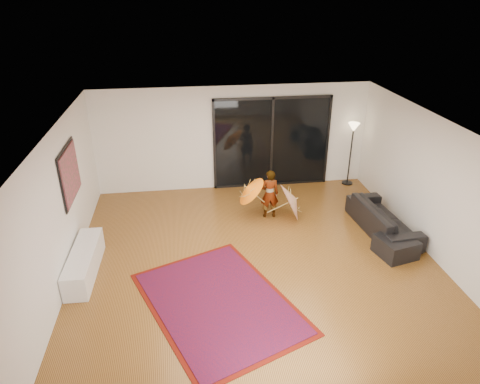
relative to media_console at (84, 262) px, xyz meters
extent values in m
plane|color=#935F28|center=(3.25, -0.06, -0.24)|extent=(7.00, 7.00, 0.00)
plane|color=white|center=(3.25, -0.06, 2.46)|extent=(7.00, 7.00, 0.00)
plane|color=silver|center=(3.25, 3.44, 1.11)|extent=(7.00, 0.00, 7.00)
plane|color=silver|center=(3.25, -3.56, 1.11)|extent=(7.00, 0.00, 7.00)
plane|color=silver|center=(-0.25, -0.06, 1.11)|extent=(0.00, 7.00, 7.00)
plane|color=silver|center=(6.75, -0.06, 1.11)|extent=(0.00, 7.00, 7.00)
cube|color=black|center=(4.25, 3.41, 0.96)|extent=(3.00, 0.04, 2.40)
cube|color=black|center=(4.25, 3.39, 2.13)|extent=(3.06, 0.06, 0.06)
cube|color=black|center=(4.25, 3.39, -0.21)|extent=(3.06, 0.06, 0.06)
cube|color=black|center=(4.25, 3.39, 0.96)|extent=(0.06, 0.06, 2.40)
cube|color=black|center=(-0.23, 0.94, 1.41)|extent=(0.02, 1.28, 1.08)
cube|color=#22552F|center=(-0.21, 0.94, 1.41)|extent=(0.03, 1.18, 0.98)
cube|color=white|center=(0.00, 0.00, 0.00)|extent=(0.47, 1.73, 0.48)
cube|color=#424244|center=(0.00, -0.37, -0.06)|extent=(0.36, 0.36, 0.35)
cube|color=#570F07|center=(2.40, -1.20, -0.23)|extent=(3.14, 3.60, 0.01)
cube|color=maroon|center=(2.40, -1.20, -0.23)|extent=(2.93, 3.40, 0.02)
imported|color=black|center=(6.20, 0.69, 0.06)|extent=(0.97, 2.12, 0.60)
cube|color=black|center=(6.05, -0.24, -0.04)|extent=(0.82, 0.82, 0.39)
cylinder|color=black|center=(6.35, 3.19, -0.22)|extent=(0.29, 0.29, 0.03)
cylinder|color=black|center=(6.35, 3.19, 0.55)|extent=(0.04, 0.04, 1.57)
cone|color=#FFD899|center=(6.35, 3.19, 1.35)|extent=(0.29, 0.29, 0.23)
imported|color=#999999|center=(3.86, 1.67, 0.35)|extent=(0.43, 0.29, 1.17)
cone|color=orange|center=(3.31, 1.62, 0.50)|extent=(0.64, 0.74, 0.65)
cylinder|color=#A98E48|center=(3.31, 1.62, 0.16)|extent=(0.38, 0.02, 0.37)
cylinder|color=#A98E48|center=(3.31, 1.62, 0.60)|extent=(0.05, 0.02, 0.05)
cone|color=beige|center=(4.46, 1.52, 0.27)|extent=(0.56, 0.92, 0.92)
cylinder|color=#A98E48|center=(4.46, 1.52, -0.10)|extent=(0.51, 0.02, 0.25)
cylinder|color=#A98E48|center=(4.46, 1.52, 0.38)|extent=(0.06, 0.02, 0.04)
camera|label=1|loc=(1.97, -6.93, 4.68)|focal=32.00mm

